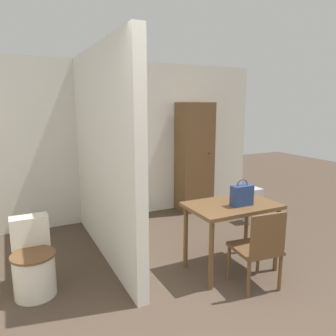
% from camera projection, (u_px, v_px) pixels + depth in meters
% --- Properties ---
extents(wall_back, '(5.38, 0.12, 2.50)m').
position_uv_depth(wall_back, '(108.00, 142.00, 5.21)').
color(wall_back, silver).
rests_on(wall_back, ground_plane).
extents(partition_wall, '(0.12, 2.46, 2.50)m').
position_uv_depth(partition_wall, '(103.00, 155.00, 3.89)').
color(partition_wall, silver).
rests_on(partition_wall, ground_plane).
extents(dining_table, '(0.99, 0.64, 0.77)m').
position_uv_depth(dining_table, '(232.00, 213.00, 3.62)').
color(dining_table, brown).
rests_on(dining_table, ground_plane).
extents(wooden_chair, '(0.47, 0.47, 0.84)m').
position_uv_depth(wooden_chair, '(259.00, 247.00, 3.26)').
color(wooden_chair, brown).
rests_on(wooden_chair, ground_plane).
extents(toilet, '(0.42, 0.57, 0.73)m').
position_uv_depth(toilet, '(33.00, 264.00, 3.23)').
color(toilet, silver).
rests_on(toilet, ground_plane).
extents(handbag, '(0.24, 0.11, 0.29)m').
position_uv_depth(handbag, '(242.00, 195.00, 3.52)').
color(handbag, navy).
rests_on(handbag, dining_table).
extents(wooden_cabinet, '(0.58, 0.43, 1.87)m').
position_uv_depth(wooden_cabinet, '(194.00, 158.00, 5.65)').
color(wooden_cabinet, brown).
rests_on(wooden_cabinet, ground_plane).
extents(space_heater, '(0.24, 0.19, 0.54)m').
position_uv_depth(space_heater, '(253.00, 205.00, 5.18)').
color(space_heater, '#BCBCC1').
rests_on(space_heater, ground_plane).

